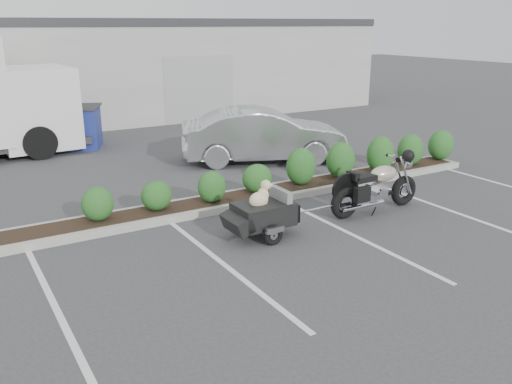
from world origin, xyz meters
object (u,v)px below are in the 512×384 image
motorcycle (376,187)px  pet_trailer (263,213)px  sedan (264,135)px  dumpster (68,127)px

motorcycle → pet_trailer: size_ratio=1.26×
sedan → dumpster: 6.43m
sedan → pet_trailer: bearing=170.7°
sedan → dumpster: size_ratio=1.93×
pet_trailer → sedan: (3.06, 4.92, 0.30)m
motorcycle → sedan: sedan is taller
motorcycle → dumpster: same height
pet_trailer → dumpster: (-1.36, 9.59, 0.21)m
pet_trailer → sedan: bearing=58.1°
sedan → dumpster: (-4.42, 4.67, -0.09)m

